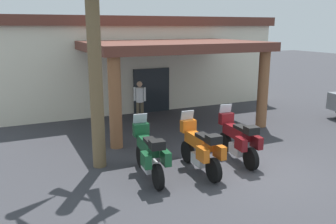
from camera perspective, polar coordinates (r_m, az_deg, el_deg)
ground_plane at (r=10.69m, az=13.88°, el=-8.97°), size 80.00×80.00×0.00m
motel_building at (r=19.35m, az=-5.78°, el=8.37°), size 14.25×10.67×4.49m
motorcycle_green at (r=9.64m, az=-3.05°, el=-6.65°), size 0.74×2.21×1.61m
motorcycle_orange at (r=10.06m, az=5.23°, el=-5.82°), size 0.71×2.21×1.61m
motorcycle_maroon at (r=11.02m, az=11.18°, el=-4.27°), size 0.74×2.21×1.61m
pedestrian at (r=15.22m, az=-4.55°, el=2.18°), size 0.46×0.33×1.77m
palm_tree_roadside at (r=10.04m, az=-11.91°, el=15.12°), size 2.49×2.56×5.99m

